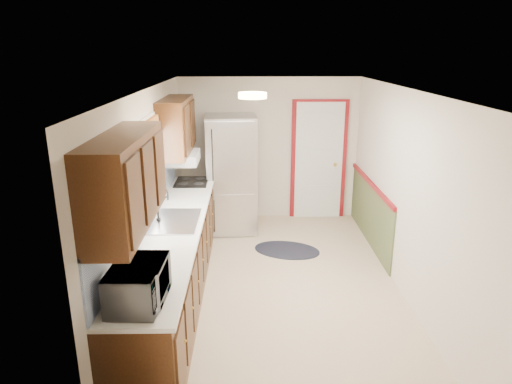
{
  "coord_description": "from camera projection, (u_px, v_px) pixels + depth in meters",
  "views": [
    {
      "loc": [
        -0.35,
        -5.09,
        2.83
      ],
      "look_at": [
        -0.26,
        0.24,
        1.15
      ],
      "focal_mm": 32.0,
      "sensor_mm": 36.0,
      "label": 1
    }
  ],
  "objects": [
    {
      "name": "kitchen_run",
      "position": [
        171.0,
        235.0,
        5.17
      ],
      "size": [
        0.63,
        4.0,
        2.2
      ],
      "color": "#381D0C",
      "rests_on": "ground"
    },
    {
      "name": "ceiling_fixture",
      "position": [
        253.0,
        95.0,
        4.81
      ],
      "size": [
        0.3,
        0.3,
        0.06
      ],
      "primitive_type": "cylinder",
      "color": "#FFD88C",
      "rests_on": "room_shell"
    },
    {
      "name": "microwave",
      "position": [
        138.0,
        280.0,
        3.49
      ],
      "size": [
        0.34,
        0.59,
        0.39
      ],
      "primitive_type": "imported",
      "rotation": [
        0.0,
        0.0,
        1.53
      ],
      "color": "white",
      "rests_on": "kitchen_run"
    },
    {
      "name": "refrigerator",
      "position": [
        231.0,
        174.0,
        7.22
      ],
      "size": [
        0.82,
        0.8,
        1.86
      ],
      "rotation": [
        0.0,
        0.0,
        0.07
      ],
      "color": "#B7B7BC",
      "rests_on": "ground"
    },
    {
      "name": "cooktop",
      "position": [
        192.0,
        182.0,
        6.74
      ],
      "size": [
        0.47,
        0.57,
        0.02
      ],
      "primitive_type": "cube",
      "color": "black",
      "rests_on": "kitchen_run"
    },
    {
      "name": "rug",
      "position": [
        287.0,
        250.0,
        6.7
      ],
      "size": [
        1.1,
        0.88,
        0.01
      ],
      "primitive_type": "ellipsoid",
      "rotation": [
        0.0,
        0.0,
        -0.29
      ],
      "color": "black",
      "rests_on": "ground"
    },
    {
      "name": "back_wall_trim",
      "position": [
        329.0,
        171.0,
        7.57
      ],
      "size": [
        1.12,
        2.3,
        2.08
      ],
      "color": "maroon",
      "rests_on": "ground"
    },
    {
      "name": "room_shell",
      "position": [
        278.0,
        194.0,
        5.35
      ],
      "size": [
        3.2,
        5.2,
        2.52
      ],
      "color": "#CEB491",
      "rests_on": "ground"
    }
  ]
}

